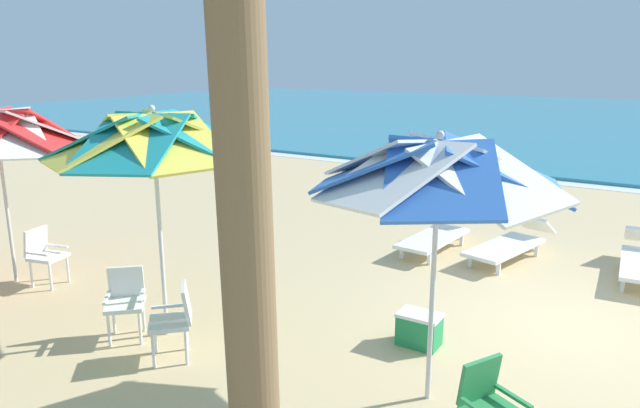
{
  "coord_description": "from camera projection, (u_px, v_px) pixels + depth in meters",
  "views": [
    {
      "loc": [
        0.84,
        -7.5,
        3.31
      ],
      "look_at": [
        -4.01,
        0.42,
        1.0
      ],
      "focal_mm": 33.03,
      "sensor_mm": 36.0,
      "label": 1
    }
  ],
  "objects": [
    {
      "name": "beach_umbrella_0",
      "position": [
        439.0,
        169.0,
        5.34
      ],
      "size": [
        2.43,
        2.43,
        2.68
      ],
      "color": "silver",
      "rests_on": "ground"
    },
    {
      "name": "sun_lounger_2",
      "position": [
        438.0,
        234.0,
        10.43
      ],
      "size": [
        0.84,
        2.2,
        0.62
      ],
      "color": "white",
      "rests_on": "ground"
    },
    {
      "name": "plastic_chair_1",
      "position": [
        175.0,
        317.0,
        6.57
      ],
      "size": [
        0.63,
        0.63,
        0.87
      ],
      "color": "white",
      "rests_on": "ground"
    },
    {
      "name": "palm_tree_0",
      "position": [
        240.0,
        78.0,
        3.45
      ],
      "size": [
        3.02,
        2.93,
        5.51
      ],
      "color": "brown",
      "rests_on": "ground"
    },
    {
      "name": "sun_lounger_1",
      "position": [
        511.0,
        243.0,
        9.93
      ],
      "size": [
        1.13,
        2.23,
        0.62
      ],
      "color": "white",
      "rests_on": "ground"
    },
    {
      "name": "beach_umbrella_1",
      "position": [
        154.0,
        138.0,
        6.68
      ],
      "size": [
        2.48,
        2.48,
        2.8
      ],
      "color": "silver",
      "rests_on": "ground"
    },
    {
      "name": "surf_foam",
      "position": [
        633.0,
        190.0,
        15.11
      ],
      "size": [
        80.0,
        0.7,
        0.01
      ],
      "primitive_type": "cube",
      "color": "white",
      "rests_on": "ground"
    },
    {
      "name": "plastic_chair_2",
      "position": [
        126.0,
        298.0,
        7.09
      ],
      "size": [
        0.63,
        0.63,
        0.87
      ],
      "color": "white",
      "rests_on": "ground"
    },
    {
      "name": "ground_plane",
      "position": [
        573.0,
        328.0,
        7.43
      ],
      "size": [
        80.0,
        80.0,
        0.0
      ],
      "primitive_type": "plane",
      "color": "#D3B784"
    },
    {
      "name": "cooler_box",
      "position": [
        419.0,
        329.0,
        6.94
      ],
      "size": [
        0.5,
        0.34,
        0.4
      ],
      "color": "#238C4C",
      "rests_on": "ground"
    },
    {
      "name": "plastic_chair_3",
      "position": [
        44.0,
        253.0,
        8.74
      ],
      "size": [
        0.55,
        0.52,
        0.87
      ],
      "color": "white",
      "rests_on": "ground"
    },
    {
      "name": "plastic_chair_0",
      "position": [
        489.0,
        405.0,
        4.91
      ],
      "size": [
        0.62,
        0.6,
        0.87
      ],
      "color": "#2D8C4C",
      "rests_on": "ground"
    }
  ]
}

